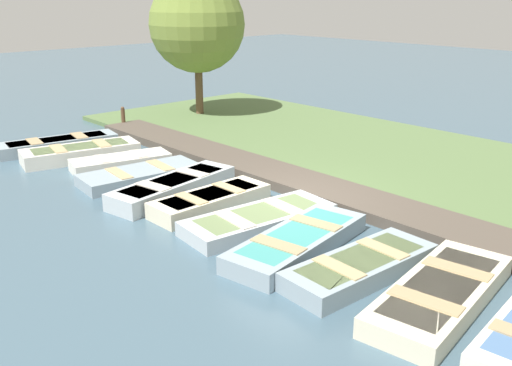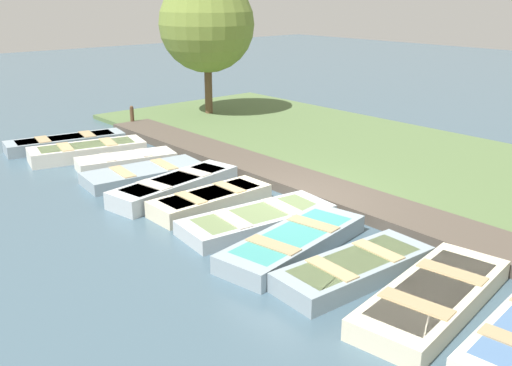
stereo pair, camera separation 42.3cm
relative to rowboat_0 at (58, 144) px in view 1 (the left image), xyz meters
The scene contains 15 objects.
ground_plane 8.57m from the rowboat_0, 100.86° to the left, with size 80.00×80.00×0.00m, color #425B6B.
shore_bank 10.71m from the rowboat_0, 128.16° to the left, with size 8.00×24.00×0.15m.
dock_walkway 8.91m from the rowboat_0, 109.19° to the left, with size 1.40×19.12×0.25m.
rowboat_0 is the anchor object (origin of this frame).
rowboat_1 1.50m from the rowboat_0, 91.13° to the left, with size 3.46×1.79×0.43m.
rowboat_2 3.08m from the rowboat_0, 98.76° to the left, with size 2.85×1.53×0.36m.
rowboat_3 4.40m from the rowboat_0, 93.25° to the left, with size 3.20×1.53×0.33m.
rowboat_4 5.94m from the rowboat_0, 92.18° to the left, with size 3.57×1.58×0.44m.
rowboat_5 7.26m from the rowboat_0, 92.57° to the left, with size 2.86×1.01×0.40m.
rowboat_6 8.76m from the rowboat_0, 92.89° to the left, with size 3.44×1.59×0.33m.
rowboat_7 10.11m from the rowboat_0, 90.97° to the left, with size 3.51×1.70×0.38m.
rowboat_8 11.56m from the rowboat_0, 91.11° to the left, with size 3.06×1.24×0.37m.
rowboat_9 12.99m from the rowboat_0, 91.79° to the left, with size 3.56×1.69×0.37m.
mooring_post_near 3.20m from the rowboat_0, 159.20° to the right, with size 0.14×0.14×0.82m.
park_tree_far_left 7.17m from the rowboat_0, behind, with size 3.60×3.60×5.34m.
Camera 1 is at (8.75, 8.44, 4.70)m, focal length 40.00 mm.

